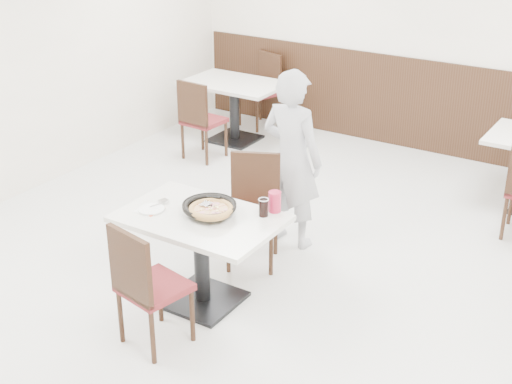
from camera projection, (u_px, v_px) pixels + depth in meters
The scene contains 20 objects.
floor at pixel (263, 272), 6.04m from camera, with size 7.00×7.00×0.00m, color silver.
wall_back at pixel (425, 33), 8.15m from camera, with size 6.00×0.04×2.80m, color beige.
wall_left at pixel (2, 63), 6.92m from camera, with size 0.04×7.00×2.80m, color beige.
wainscot_back at pixel (417, 105), 8.49m from camera, with size 5.90×0.03×1.10m, color black.
main_table at pixel (202, 260), 5.48m from camera, with size 1.20×0.80×0.75m, color silver, non-canonical shape.
chair_near at pixel (154, 284), 4.96m from camera, with size 0.42×0.42×0.95m, color black, non-canonical shape.
chair_far at pixel (252, 213), 5.99m from camera, with size 0.42×0.42×0.95m, color black, non-canonical shape.
trivet at pixel (215, 213), 5.33m from camera, with size 0.11×0.11×0.04m, color black.
pizza_pan at pixel (209, 209), 5.33m from camera, with size 0.35×0.35×0.01m, color black.
pizza at pixel (211, 211), 5.26m from camera, with size 0.31×0.31×0.02m, color tan.
pizza_server at pixel (206, 204), 5.30m from camera, with size 0.07×0.09×0.00m, color silver.
napkin at pixel (150, 210), 5.41m from camera, with size 0.18×0.18×0.00m, color white.
side_plate at pixel (151, 209), 5.41m from camera, with size 0.20×0.20×0.01m, color white.
fork at pixel (159, 204), 5.47m from camera, with size 0.01×0.15×0.00m, color silver.
cola_glass at pixel (264, 208), 5.30m from camera, with size 0.07×0.07×0.13m, color black.
red_cup at pixel (275, 202), 5.36m from camera, with size 0.10×0.10×0.16m, color #AC1B39.
diner_person at pixel (292, 159), 6.21m from camera, with size 0.59×0.39×1.61m, color #BBBBC1.
bg_table_left at pixel (235, 111), 8.82m from camera, with size 1.20×0.80×0.75m, color silver, non-canonical shape.
bg_chair_left_near at pixel (204, 119), 8.24m from camera, with size 0.42×0.42×0.95m, color black, non-canonical shape.
bg_chair_left_far at pixel (259, 91), 9.27m from camera, with size 0.42×0.42×0.95m, color black, non-canonical shape.
Camera 1 is at (2.73, -4.44, 3.12)m, focal length 50.00 mm.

